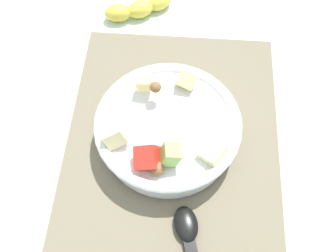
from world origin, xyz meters
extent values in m
plane|color=silver|center=(0.00, 0.00, 0.00)|extent=(2.40, 2.40, 0.00)
cube|color=#756B56|center=(0.00, 0.00, 0.00)|extent=(0.48, 0.36, 0.01)
cylinder|color=white|center=(0.01, 0.01, 0.03)|extent=(0.22, 0.22, 0.05)
torus|color=white|center=(0.01, 0.01, 0.05)|extent=(0.24, 0.24, 0.02)
cube|color=#93C160|center=(-0.06, 0.00, 0.08)|extent=(0.03, 0.04, 0.04)
cube|color=red|center=(-0.07, 0.03, 0.07)|extent=(0.04, 0.04, 0.05)
cube|color=#E5D684|center=(0.06, 0.05, 0.08)|extent=(0.02, 0.03, 0.02)
cube|color=beige|center=(-0.05, -0.06, 0.06)|extent=(0.05, 0.05, 0.04)
sphere|color=brown|center=(0.05, 0.03, 0.09)|extent=(0.03, 0.03, 0.03)
cube|color=#E5D684|center=(0.08, -0.02, 0.07)|extent=(0.04, 0.04, 0.04)
cube|color=beige|center=(-0.03, 0.09, 0.07)|extent=(0.04, 0.04, 0.05)
sphere|color=brown|center=(-0.08, 0.02, 0.07)|extent=(0.04, 0.03, 0.03)
ellipsoid|color=black|center=(-0.14, -0.03, 0.01)|extent=(0.06, 0.05, 0.01)
ellipsoid|color=yellow|center=(0.28, 0.13, 0.02)|extent=(0.04, 0.06, 0.04)
ellipsoid|color=yellow|center=(0.29, 0.09, 0.02)|extent=(0.06, 0.07, 0.04)
ellipsoid|color=yellow|center=(0.32, 0.05, 0.02)|extent=(0.06, 0.06, 0.04)
camera|label=1|loc=(-0.31, -0.01, 0.60)|focal=42.09mm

